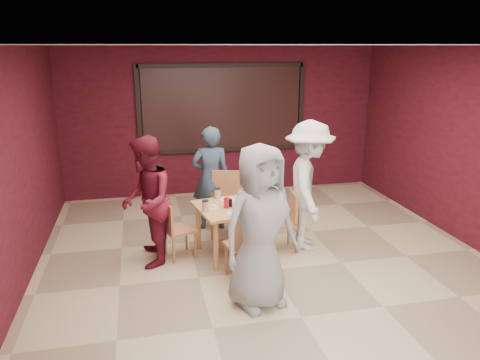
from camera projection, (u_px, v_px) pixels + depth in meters
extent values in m
plane|color=#C6B689|center=(272.00, 270.00, 6.05)|extent=(7.00, 7.00, 0.00)
cube|color=black|center=(223.00, 108.00, 8.83)|extent=(3.00, 0.02, 1.50)
cube|color=tan|center=(231.00, 208.00, 6.31)|extent=(1.04, 1.04, 0.04)
cylinder|color=tan|center=(198.00, 227.00, 6.59)|extent=(0.07, 0.07, 0.67)
cylinder|color=tan|center=(245.00, 220.00, 6.86)|extent=(0.07, 0.07, 0.67)
cylinder|color=tan|center=(216.00, 246.00, 5.95)|extent=(0.07, 0.07, 0.67)
cylinder|color=tan|center=(266.00, 237.00, 6.22)|extent=(0.07, 0.07, 0.67)
cylinder|color=silver|center=(236.00, 213.00, 6.04)|extent=(0.23, 0.23, 0.01)
cone|color=#ED9D53|center=(236.00, 212.00, 6.03)|extent=(0.21, 0.21, 0.02)
cylinder|color=beige|center=(246.00, 210.00, 5.96)|extent=(0.09, 0.09, 0.14)
cylinder|color=black|center=(246.00, 204.00, 5.94)|extent=(0.09, 0.09, 0.01)
cylinder|color=silver|center=(227.00, 199.00, 6.57)|extent=(0.23, 0.23, 0.01)
cone|color=#ED9D53|center=(227.00, 198.00, 6.56)|extent=(0.21, 0.21, 0.02)
cylinder|color=beige|center=(218.00, 194.00, 6.60)|extent=(0.09, 0.09, 0.14)
cylinder|color=black|center=(217.00, 189.00, 6.58)|extent=(0.09, 0.09, 0.01)
cylinder|color=silver|center=(211.00, 207.00, 6.24)|extent=(0.23, 0.23, 0.01)
cone|color=#ED9D53|center=(211.00, 206.00, 6.24)|extent=(0.21, 0.21, 0.02)
cylinder|color=beige|center=(205.00, 206.00, 6.09)|extent=(0.09, 0.09, 0.14)
cylinder|color=black|center=(205.00, 201.00, 6.07)|extent=(0.09, 0.09, 0.01)
cylinder|color=silver|center=(252.00, 204.00, 6.36)|extent=(0.23, 0.23, 0.01)
cone|color=#ED9D53|center=(252.00, 203.00, 6.35)|extent=(0.21, 0.21, 0.02)
cylinder|color=beige|center=(256.00, 197.00, 6.48)|extent=(0.09, 0.09, 0.14)
cylinder|color=black|center=(256.00, 192.00, 6.45)|extent=(0.09, 0.09, 0.01)
cylinder|color=beige|center=(237.00, 203.00, 6.28)|extent=(0.06, 0.06, 0.10)
cylinder|color=beige|center=(234.00, 205.00, 6.22)|extent=(0.05, 0.05, 0.08)
cylinder|color=#B00C1C|center=(226.00, 203.00, 6.22)|extent=(0.07, 0.07, 0.15)
cube|color=black|center=(228.00, 203.00, 6.29)|extent=(0.12, 0.08, 0.10)
cube|color=#B97847|center=(244.00, 246.00, 5.73)|extent=(0.50, 0.50, 0.04)
cylinder|color=#B97847|center=(251.00, 255.00, 6.01)|extent=(0.04, 0.04, 0.41)
cylinder|color=#B97847|center=(226.00, 260.00, 5.87)|extent=(0.04, 0.04, 0.41)
cylinder|color=#B97847|center=(263.00, 266.00, 5.71)|extent=(0.04, 0.04, 0.41)
cylinder|color=#B97847|center=(237.00, 271.00, 5.57)|extent=(0.04, 0.04, 0.41)
cube|color=#B97847|center=(251.00, 233.00, 5.49)|extent=(0.42, 0.12, 0.40)
cube|color=#B97847|center=(226.00, 206.00, 7.02)|extent=(0.58, 0.58, 0.04)
cylinder|color=#B97847|center=(212.00, 226.00, 6.92)|extent=(0.04, 0.04, 0.46)
cylinder|color=#B97847|center=(238.00, 226.00, 6.90)|extent=(0.04, 0.04, 0.46)
cylinder|color=#B97847|center=(215.00, 217.00, 7.28)|extent=(0.04, 0.04, 0.46)
cylinder|color=#B97847|center=(239.00, 217.00, 7.26)|extent=(0.04, 0.04, 0.46)
cube|color=#B97847|center=(227.00, 185.00, 7.15)|extent=(0.46, 0.17, 0.44)
cube|color=#B97847|center=(180.00, 229.00, 6.33)|extent=(0.48, 0.48, 0.04)
cylinder|color=#B97847|center=(196.00, 245.00, 6.33)|extent=(0.03, 0.03, 0.38)
cylinder|color=#B97847|center=(186.00, 237.00, 6.59)|extent=(0.03, 0.03, 0.38)
cylinder|color=#B97847|center=(174.00, 250.00, 6.18)|extent=(0.03, 0.03, 0.38)
cylinder|color=#B97847|center=(165.00, 242.00, 6.44)|extent=(0.03, 0.03, 0.38)
cube|color=#B97847|center=(167.00, 216.00, 6.18)|extent=(0.14, 0.38, 0.37)
cube|color=#B97847|center=(280.00, 222.00, 6.54)|extent=(0.44, 0.44, 0.04)
cylinder|color=#B97847|center=(266.00, 233.00, 6.73)|extent=(0.03, 0.03, 0.40)
cylinder|color=#B97847|center=(270.00, 242.00, 6.42)|extent=(0.03, 0.03, 0.40)
cylinder|color=#B97847|center=(288.00, 232.00, 6.77)|extent=(0.03, 0.03, 0.40)
cylinder|color=#B97847|center=(294.00, 241.00, 6.46)|extent=(0.03, 0.03, 0.40)
cube|color=#B97847|center=(293.00, 206.00, 6.49)|extent=(0.07, 0.41, 0.39)
imported|color=gray|center=(260.00, 227.00, 5.01)|extent=(1.03, 0.83, 1.83)
imported|color=#314457|center=(211.00, 178.00, 7.24)|extent=(0.63, 0.44, 1.63)
imported|color=maroon|center=(147.00, 202.00, 6.03)|extent=(0.69, 0.86, 1.71)
imported|color=silver|center=(309.00, 186.00, 6.50)|extent=(0.96, 1.31, 1.83)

